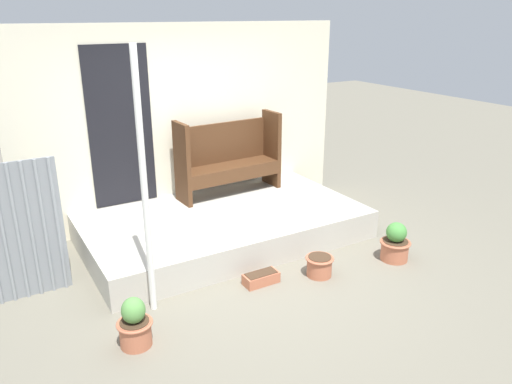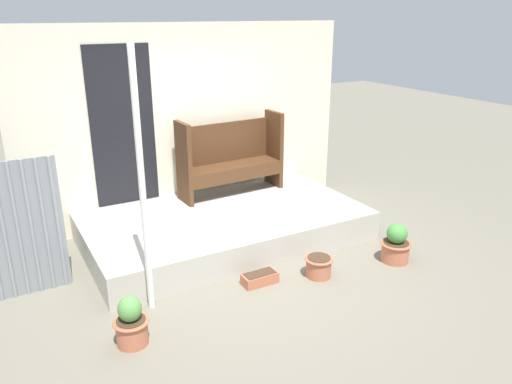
{
  "view_description": "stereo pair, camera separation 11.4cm",
  "coord_description": "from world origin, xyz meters",
  "px_view_note": "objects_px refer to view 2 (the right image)",
  "views": [
    {
      "loc": [
        -2.44,
        -4.22,
        2.72
      ],
      "look_at": [
        0.25,
        0.33,
        0.81
      ],
      "focal_mm": 35.0,
      "sensor_mm": 36.0,
      "label": 1
    },
    {
      "loc": [
        -2.34,
        -4.27,
        2.72
      ],
      "look_at": [
        0.25,
        0.33,
        0.81
      ],
      "focal_mm": 35.0,
      "sensor_mm": 36.0,
      "label": 2
    }
  ],
  "objects_px": {
    "flower_pot_left": "(131,323)",
    "flower_pot_right": "(396,245)",
    "support_post": "(142,187)",
    "bench": "(230,155)",
    "planter_box_rect": "(260,278)",
    "flower_pot_middle": "(319,266)"
  },
  "relations": [
    {
      "from": "flower_pot_right",
      "to": "planter_box_rect",
      "type": "relative_size",
      "value": 1.21
    },
    {
      "from": "bench",
      "to": "flower_pot_right",
      "type": "bearing_deg",
      "value": -66.68
    },
    {
      "from": "support_post",
      "to": "bench",
      "type": "xyz_separation_m",
      "value": [
        1.72,
        1.7,
        -0.35
      ]
    },
    {
      "from": "flower_pot_middle",
      "to": "support_post",
      "type": "bearing_deg",
      "value": 170.37
    },
    {
      "from": "support_post",
      "to": "flower_pot_right",
      "type": "relative_size",
      "value": 5.39
    },
    {
      "from": "bench",
      "to": "planter_box_rect",
      "type": "relative_size",
      "value": 3.86
    },
    {
      "from": "bench",
      "to": "planter_box_rect",
      "type": "distance_m",
      "value": 2.08
    },
    {
      "from": "flower_pot_left",
      "to": "flower_pot_right",
      "type": "bearing_deg",
      "value": 0.38
    },
    {
      "from": "bench",
      "to": "flower_pot_middle",
      "type": "distance_m",
      "value": 2.14
    },
    {
      "from": "support_post",
      "to": "flower_pot_right",
      "type": "distance_m",
      "value": 2.98
    },
    {
      "from": "bench",
      "to": "flower_pot_middle",
      "type": "height_order",
      "value": "bench"
    },
    {
      "from": "planter_box_rect",
      "to": "flower_pot_middle",
      "type": "bearing_deg",
      "value": -15.41
    },
    {
      "from": "flower_pot_middle",
      "to": "flower_pot_left",
      "type": "bearing_deg",
      "value": -175.48
    },
    {
      "from": "flower_pot_left",
      "to": "flower_pot_right",
      "type": "xyz_separation_m",
      "value": [
        3.08,
        0.02,
        -0.0
      ]
    },
    {
      "from": "support_post",
      "to": "planter_box_rect",
      "type": "relative_size",
      "value": 6.55
    },
    {
      "from": "support_post",
      "to": "planter_box_rect",
      "type": "xyz_separation_m",
      "value": [
        1.14,
        -0.13,
        -1.18
      ]
    },
    {
      "from": "support_post",
      "to": "bench",
      "type": "distance_m",
      "value": 2.44
    },
    {
      "from": "flower_pot_middle",
      "to": "flower_pot_right",
      "type": "relative_size",
      "value": 0.68
    },
    {
      "from": "support_post",
      "to": "flower_pot_middle",
      "type": "bearing_deg",
      "value": -9.63
    },
    {
      "from": "support_post",
      "to": "flower_pot_left",
      "type": "distance_m",
      "value": 1.19
    },
    {
      "from": "support_post",
      "to": "bench",
      "type": "relative_size",
      "value": 1.69
    },
    {
      "from": "support_post",
      "to": "bench",
      "type": "height_order",
      "value": "support_post"
    }
  ]
}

